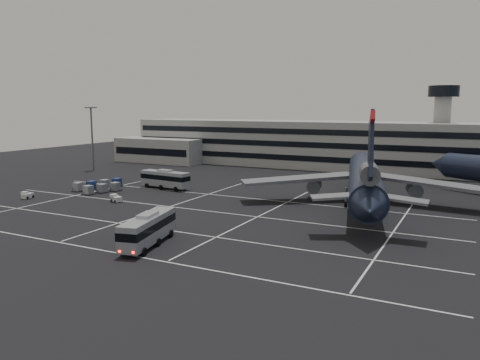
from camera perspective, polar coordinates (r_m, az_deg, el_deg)
name	(u,v)px	position (r m, az deg, el deg)	size (l,w,h in m)	color
ground	(185,214)	(81.40, -6.75, -4.18)	(260.00, 260.00, 0.00)	black
lane_markings	(192,214)	(81.48, -5.91, -4.14)	(90.00, 55.62, 0.01)	silver
terminal	(306,144)	(145.30, 7.99, 4.33)	(125.00, 26.00, 24.00)	gray
hills	(414,171)	(239.20, 20.49, 1.05)	(352.00, 180.00, 44.00)	#38332B
lightpole_left	(92,130)	(141.62, -17.62, 5.86)	(2.40, 2.40, 18.28)	slate
trijet_main	(364,179)	(89.11, 14.93, 0.16)	(46.13, 57.09, 18.08)	black
bus_near	(148,228)	(63.70, -11.15, -5.75)	(5.63, 12.80, 4.41)	gray
bus_far	(165,178)	(106.67, -9.12, 0.20)	(12.59, 4.13, 4.37)	gray
tug_a	(27,195)	(103.67, -24.52, -1.72)	(1.87, 2.54, 1.48)	silver
tug_b	(117,199)	(94.14, -14.81, -2.20)	(2.76, 2.30, 1.54)	silver
uld_cluster	(100,186)	(108.00, -16.73, -0.74)	(9.75, 13.46, 1.93)	#2D2D30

